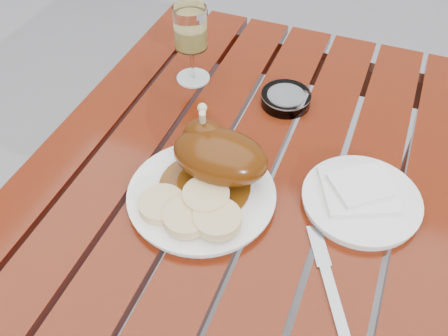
# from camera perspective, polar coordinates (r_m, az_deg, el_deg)

# --- Properties ---
(table) EXTENTS (0.80, 1.20, 0.75)m
(table) POSITION_cam_1_polar(r_m,az_deg,el_deg) (1.23, 0.60, -14.22)
(table) COLOR maroon
(table) RESTS_ON ground
(dinner_plate) EXTENTS (0.30, 0.30, 0.02)m
(dinner_plate) POSITION_cam_1_polar(r_m,az_deg,el_deg) (0.90, -2.57, -3.17)
(dinner_plate) COLOR white
(dinner_plate) RESTS_ON table
(roast_duck) EXTENTS (0.19, 0.18, 0.13)m
(roast_duck) POSITION_cam_1_polar(r_m,az_deg,el_deg) (0.89, -0.79, 1.52)
(roast_duck) COLOR #582D0A
(roast_duck) RESTS_ON dinner_plate
(bread_dumplings) EXTENTS (0.19, 0.13, 0.03)m
(bread_dumplings) POSITION_cam_1_polar(r_m,az_deg,el_deg) (0.85, -3.58, -4.70)
(bread_dumplings) COLOR beige
(bread_dumplings) RESTS_ON dinner_plate
(wine_glass) EXTENTS (0.10, 0.10, 0.18)m
(wine_glass) POSITION_cam_1_polar(r_m,az_deg,el_deg) (1.13, -3.74, 13.83)
(wine_glass) COLOR tan
(wine_glass) RESTS_ON table
(side_plate) EXTENTS (0.26, 0.26, 0.02)m
(side_plate) POSITION_cam_1_polar(r_m,az_deg,el_deg) (0.93, 15.40, -3.60)
(side_plate) COLOR white
(side_plate) RESTS_ON table
(napkin) EXTENTS (0.16, 0.16, 0.01)m
(napkin) POSITION_cam_1_polar(r_m,az_deg,el_deg) (0.92, 15.08, -2.43)
(napkin) COLOR white
(napkin) RESTS_ON side_plate
(ashtray) EXTENTS (0.14, 0.14, 0.03)m
(ashtray) POSITION_cam_1_polar(r_m,az_deg,el_deg) (1.10, 7.07, 7.85)
(ashtray) COLOR #B2B7BC
(ashtray) RESTS_ON table
(fork) EXTENTS (0.06, 0.18, 0.01)m
(fork) POSITION_cam_1_polar(r_m,az_deg,el_deg) (0.98, -4.09, 1.06)
(fork) COLOR gray
(fork) RESTS_ON table
(knife) EXTENTS (0.10, 0.17, 0.01)m
(knife) POSITION_cam_1_polar(r_m,az_deg,el_deg) (0.82, 12.13, -13.43)
(knife) COLOR gray
(knife) RESTS_ON table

